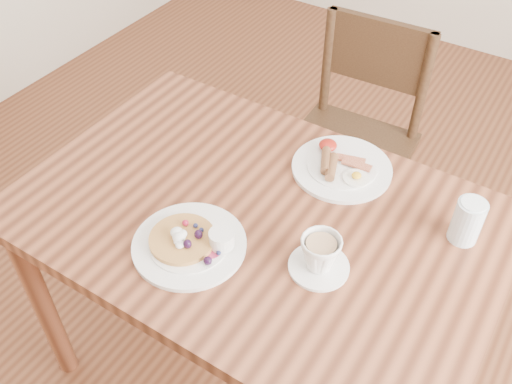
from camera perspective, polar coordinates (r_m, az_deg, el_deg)
ground at (r=2.03m, az=-0.00°, el=-16.97°), size 5.00×5.00×0.00m
dining_table at (r=1.50m, az=-0.00°, el=-4.67°), size 1.20×0.80×0.75m
chair_far at (r=2.11m, az=9.76°, el=5.73°), size 0.44×0.44×0.88m
pancake_plate at (r=1.35m, az=-6.50°, el=-5.03°), size 0.27×0.27×0.06m
breakfast_plate at (r=1.55m, az=8.44°, el=2.57°), size 0.27×0.27×0.04m
teacup_saucer at (r=1.28m, az=6.43°, el=-6.30°), size 0.14×0.14×0.09m
water_glass at (r=1.41m, az=20.37°, el=-2.75°), size 0.07×0.07×0.11m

